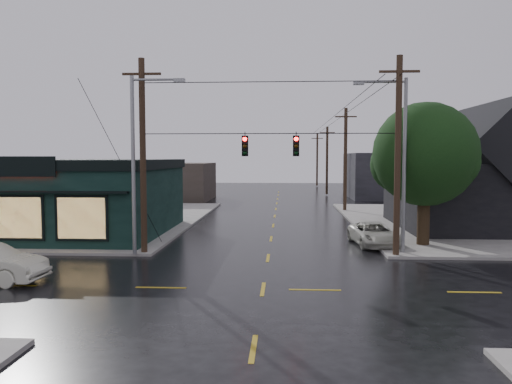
# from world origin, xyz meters

# --- Properties ---
(ground_plane) EXTENTS (160.00, 160.00, 0.00)m
(ground_plane) POSITION_xyz_m (0.00, 0.00, 0.00)
(ground_plane) COLOR black
(sidewalk_nw) EXTENTS (28.00, 28.00, 0.15)m
(sidewalk_nw) POSITION_xyz_m (-20.00, 20.00, 0.07)
(sidewalk_nw) COLOR gray
(sidewalk_nw) RESTS_ON ground
(pizza_shop) EXTENTS (16.30, 12.34, 4.90)m
(pizza_shop) POSITION_xyz_m (-15.00, 12.94, 2.56)
(pizza_shop) COLOR black
(pizza_shop) RESTS_ON ground
(ne_building) EXTENTS (12.60, 11.60, 8.75)m
(ne_building) POSITION_xyz_m (15.00, 17.00, 4.47)
(ne_building) COLOR black
(ne_building) RESTS_ON ground
(corner_tree) EXTENTS (5.85, 5.85, 8.05)m
(corner_tree) POSITION_xyz_m (8.70, 9.62, 5.24)
(corner_tree) COLOR black
(corner_tree) RESTS_ON ground
(utility_pole_nw) EXTENTS (2.00, 0.32, 10.15)m
(utility_pole_nw) POSITION_xyz_m (-6.50, 6.50, 0.00)
(utility_pole_nw) COLOR #312515
(utility_pole_nw) RESTS_ON ground
(utility_pole_ne) EXTENTS (2.00, 0.32, 10.15)m
(utility_pole_ne) POSITION_xyz_m (6.50, 6.50, 0.00)
(utility_pole_ne) COLOR #312515
(utility_pole_ne) RESTS_ON ground
(utility_pole_far_a) EXTENTS (2.00, 0.32, 9.65)m
(utility_pole_far_a) POSITION_xyz_m (6.50, 28.00, 0.00)
(utility_pole_far_a) COLOR #312515
(utility_pole_far_a) RESTS_ON ground
(utility_pole_far_b) EXTENTS (2.00, 0.32, 9.15)m
(utility_pole_far_b) POSITION_xyz_m (6.50, 48.00, 0.00)
(utility_pole_far_b) COLOR #312515
(utility_pole_far_b) RESTS_ON ground
(utility_pole_far_c) EXTENTS (2.00, 0.32, 9.15)m
(utility_pole_far_c) POSITION_xyz_m (6.50, 68.00, 0.00)
(utility_pole_far_c) COLOR #312515
(utility_pole_far_c) RESTS_ON ground
(span_signal_assembly) EXTENTS (13.00, 0.48, 1.23)m
(span_signal_assembly) POSITION_xyz_m (0.10, 6.50, 5.70)
(span_signal_assembly) COLOR black
(span_signal_assembly) RESTS_ON ground
(streetlight_nw) EXTENTS (5.40, 0.30, 9.15)m
(streetlight_nw) POSITION_xyz_m (-6.80, 5.80, 0.00)
(streetlight_nw) COLOR gray
(streetlight_nw) RESTS_ON ground
(streetlight_ne) EXTENTS (5.40, 0.30, 9.15)m
(streetlight_ne) POSITION_xyz_m (7.00, 7.20, 0.00)
(streetlight_ne) COLOR gray
(streetlight_ne) RESTS_ON ground
(bg_building_west) EXTENTS (12.00, 10.00, 4.40)m
(bg_building_west) POSITION_xyz_m (-14.00, 40.00, 2.20)
(bg_building_west) COLOR #373028
(bg_building_west) RESTS_ON ground
(bg_building_east) EXTENTS (14.00, 12.00, 5.60)m
(bg_building_east) POSITION_xyz_m (16.00, 45.00, 2.80)
(bg_building_east) COLOR black
(bg_building_east) RESTS_ON ground
(suv_silver) EXTENTS (2.67, 4.95, 1.32)m
(suv_silver) POSITION_xyz_m (6.00, 9.95, 0.66)
(suv_silver) COLOR #B9BAAB
(suv_silver) RESTS_ON ground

